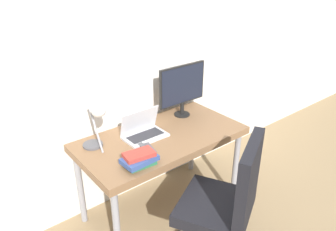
{
  "coord_description": "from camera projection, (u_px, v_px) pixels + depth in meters",
  "views": [
    {
      "loc": [
        -1.4,
        -1.49,
        2.04
      ],
      "look_at": [
        0.04,
        0.32,
        0.93
      ],
      "focal_mm": 35.0,
      "sensor_mm": 36.0,
      "label": 1
    }
  ],
  "objects": [
    {
      "name": "ground_plane",
      "position": [
        188.0,
        230.0,
        2.72
      ],
      "size": [
        12.0,
        12.0,
        0.0
      ],
      "primitive_type": "plane",
      "color": "#937A56"
    },
    {
      "name": "desk",
      "position": [
        161.0,
        143.0,
        2.68
      ],
      "size": [
        1.36,
        0.71,
        0.75
      ],
      "color": "brown",
      "rests_on": "ground_plane"
    },
    {
      "name": "desk_lamp",
      "position": [
        97.0,
        119.0,
        2.3
      ],
      "size": [
        0.15,
        0.29,
        0.41
      ],
      "color": "#4C4C51",
      "rests_on": "desk"
    },
    {
      "name": "book_stack",
      "position": [
        139.0,
        159.0,
        2.25
      ],
      "size": [
        0.25,
        0.18,
        0.09
      ],
      "color": "#286B47",
      "rests_on": "desk"
    },
    {
      "name": "laptop",
      "position": [
        143.0,
        131.0,
        2.62
      ],
      "size": [
        0.34,
        0.21,
        0.22
      ],
      "color": "silver",
      "rests_on": "desk"
    },
    {
      "name": "wall_back",
      "position": [
        130.0,
        58.0,
        2.7
      ],
      "size": [
        8.0,
        0.05,
        2.6
      ],
      "color": "silver",
      "rests_on": "ground_plane"
    },
    {
      "name": "media_remote",
      "position": [
        150.0,
        148.0,
        2.45
      ],
      "size": [
        0.07,
        0.16,
        0.02
      ],
      "color": "#4C4C51",
      "rests_on": "desk"
    },
    {
      "name": "office_chair",
      "position": [
        228.0,
        199.0,
        2.2
      ],
      "size": [
        0.67,
        0.66,
        1.04
      ],
      "color": "black",
      "rests_on": "ground_plane"
    },
    {
      "name": "monitor",
      "position": [
        182.0,
        87.0,
        2.88
      ],
      "size": [
        0.49,
        0.14,
        0.47
      ],
      "color": "black",
      "rests_on": "desk"
    },
    {
      "name": "tv_remote",
      "position": [
        146.0,
        149.0,
        2.44
      ],
      "size": [
        0.04,
        0.18,
        0.02
      ],
      "color": "#4C4C51",
      "rests_on": "desk"
    }
  ]
}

